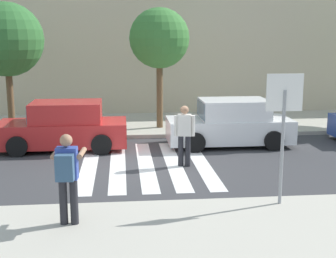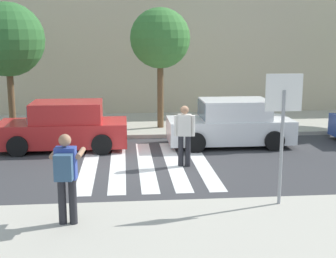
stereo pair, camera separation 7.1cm
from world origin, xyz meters
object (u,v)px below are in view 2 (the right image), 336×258
at_px(pedestrian_crossing, 184,132).
at_px(street_tree_west, 7,40).
at_px(stop_sign, 283,110).
at_px(street_tree_center, 160,39).
at_px(parked_car_red, 64,127).
at_px(photographer_with_backpack, 66,171).
at_px(parked_car_white, 231,124).

height_order(pedestrian_crossing, street_tree_west, street_tree_west).
bearing_deg(stop_sign, street_tree_center, 102.08).
height_order(pedestrian_crossing, parked_car_red, pedestrian_crossing).
height_order(stop_sign, street_tree_west, street_tree_west).
xyz_separation_m(parked_car_red, street_tree_center, (3.32, 2.66, 2.78)).
bearing_deg(photographer_with_backpack, parked_car_red, 97.32).
height_order(photographer_with_backpack, street_tree_center, street_tree_center).
distance_m(stop_sign, parked_car_white, 6.08).
relative_size(parked_car_white, street_tree_center, 0.91).
bearing_deg(parked_car_red, street_tree_west, 132.15).
relative_size(stop_sign, photographer_with_backpack, 1.58).
bearing_deg(parked_car_white, parked_car_red, 180.00).
distance_m(pedestrian_crossing, street_tree_center, 5.66).
distance_m(parked_car_white, street_tree_center, 4.40).
relative_size(photographer_with_backpack, parked_car_white, 0.42).
bearing_deg(pedestrian_crossing, stop_sign, -66.09).
xyz_separation_m(pedestrian_crossing, parked_car_red, (-3.60, 2.39, -0.25)).
distance_m(parked_car_red, street_tree_west, 4.24).
bearing_deg(parked_car_red, pedestrian_crossing, -33.62).
bearing_deg(street_tree_west, photographer_with_backpack, -71.48).
relative_size(photographer_with_backpack, parked_car_red, 0.42).
bearing_deg(parked_car_red, stop_sign, -48.89).
distance_m(photographer_with_backpack, pedestrian_crossing, 5.05).
bearing_deg(stop_sign, parked_car_red, 131.11).
height_order(stop_sign, photographer_with_backpack, stop_sign).
bearing_deg(pedestrian_crossing, parked_car_red, 146.38).
relative_size(street_tree_west, street_tree_center, 1.03).
bearing_deg(street_tree_center, pedestrian_crossing, -86.88).
relative_size(pedestrian_crossing, street_tree_west, 0.37).
bearing_deg(street_tree_center, street_tree_west, -177.25).
height_order(parked_car_red, street_tree_west, street_tree_west).
distance_m(photographer_with_backpack, parked_car_red, 6.69).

